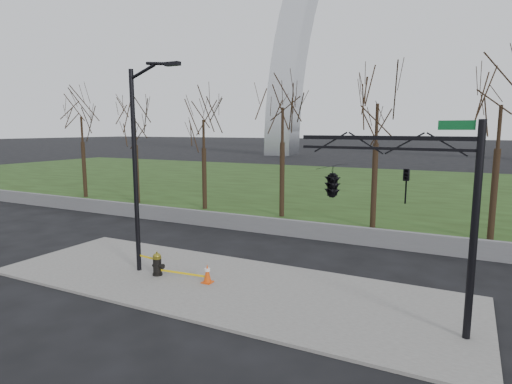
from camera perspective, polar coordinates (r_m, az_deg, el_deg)
The scene contains 10 objects.
ground at distance 16.13m, azimuth -4.94°, elevation -12.43°, with size 500.00×500.00×0.00m, color black.
sidewalk at distance 16.12m, azimuth -4.94°, elevation -12.27°, with size 18.00×6.00×0.10m, color slate.
grass_strip at distance 43.89m, azimuth 16.15°, elevation 0.64°, with size 120.00×40.00×0.06m, color #223513.
guardrail at distance 22.89m, azimuth 5.69°, elevation -4.96°, with size 60.00×0.30×0.90m, color #59595B.
tree_row at distance 26.06m, azimuth 9.28°, elevation 4.43°, with size 46.27×4.00×7.94m.
fire_hydrant at distance 17.13m, azimuth -13.14°, elevation -9.48°, with size 0.58×0.38×0.95m.
traffic_cone at distance 16.04m, azimuth -6.58°, elevation -10.85°, with size 0.37×0.37×0.72m.
street_light at distance 17.03m, azimuth -15.50°, elevation 4.61°, with size 2.39×0.25×8.21m.
traffic_signal_mast at distance 13.03m, azimuth 13.38°, elevation 1.19°, with size 5.08×2.52×6.00m.
caution_tape at distance 16.88m, azimuth -11.48°, elevation -9.98°, with size 3.27×0.19×0.47m.
Camera 1 is at (8.00, -12.78, 5.74)m, focal length 29.68 mm.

